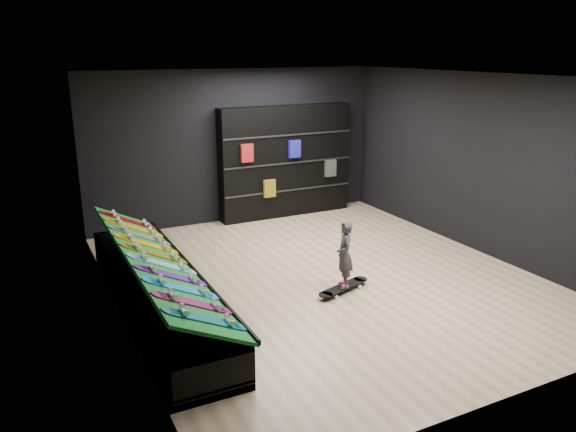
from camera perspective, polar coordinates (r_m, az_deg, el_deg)
name	(u,v)px	position (r m, az deg, el deg)	size (l,w,h in m)	color
floor	(323,278)	(8.66, 3.58, -6.27)	(6.00, 7.00, 0.01)	tan
ceiling	(327,76)	(7.98, 3.97, 13.99)	(6.00, 7.00, 0.01)	white
wall_back	(236,146)	(11.29, -5.29, 7.07)	(6.00, 0.02, 3.00)	black
wall_front	(517,260)	(5.59, 22.21, -4.16)	(6.00, 0.02, 3.00)	black
wall_left	(113,207)	(7.19, -17.34, 0.84)	(0.02, 7.00, 3.00)	black
wall_right	(479,164)	(10.02, 18.81, 5.03)	(0.02, 7.00, 3.00)	black
display_rack	(156,294)	(7.69, -13.22, -7.72)	(0.90, 4.50, 0.50)	black
turf_ramp	(158,261)	(7.53, -13.08, -4.46)	(1.00, 4.50, 0.04)	#0E5D1D
back_shelving	(286,161)	(11.59, -0.25, 5.57)	(2.84, 0.33, 2.27)	black
floor_skateboard	(344,289)	(8.18, 5.66, -7.37)	(0.98, 0.22, 0.09)	black
child	(344,267)	(8.05, 5.73, -5.18)	(0.22, 0.16, 0.58)	black
display_board_0	(206,319)	(5.83, -8.36, -10.32)	(0.98, 0.22, 0.09)	#0C8C99
display_board_1	(193,303)	(6.20, -9.62, -8.69)	(0.98, 0.22, 0.09)	#E5198C
display_board_2	(182,288)	(6.57, -10.73, -7.25)	(0.98, 0.22, 0.09)	blue
display_board_3	(172,276)	(6.95, -11.71, -5.95)	(0.98, 0.22, 0.09)	purple
display_board_4	(163,264)	(7.33, -12.59, -4.79)	(0.98, 0.22, 0.09)	#0CB2E5
display_board_5	(155,254)	(7.71, -13.38, -3.74)	(0.98, 0.22, 0.09)	yellow
display_board_6	(147,244)	(8.10, -14.09, -2.80)	(0.98, 0.22, 0.09)	yellow
display_board_7	(141,236)	(8.49, -14.74, -1.94)	(0.98, 0.22, 0.09)	black
display_board_8	(135,228)	(8.89, -15.33, -1.15)	(0.98, 0.22, 0.09)	orange
display_board_9	(129,220)	(9.29, -15.87, -0.43)	(0.98, 0.22, 0.09)	red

